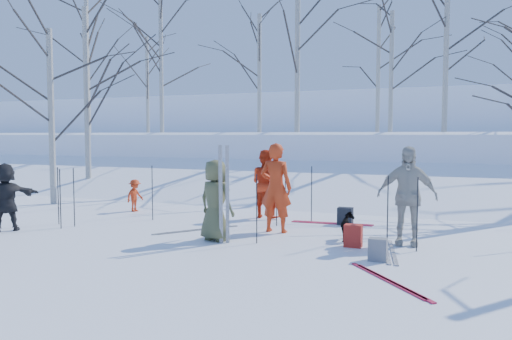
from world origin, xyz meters
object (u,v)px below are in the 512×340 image
at_px(skier_olive_center, 216,200).
at_px(backpack_red, 353,236).
at_px(skier_red_seated, 135,195).
at_px(skier_cream_east, 407,196).
at_px(skier_grey_west, 5,197).
at_px(dog, 348,227).
at_px(backpack_grey, 378,250).
at_px(skier_red_north, 276,188).
at_px(backpack_dark, 345,216).
at_px(skier_redor_behind, 266,184).

xyz_separation_m(skier_olive_center, backpack_red, (2.63, 0.47, -0.59)).
xyz_separation_m(skier_red_seated, backpack_red, (6.39, -2.07, -0.23)).
height_order(skier_cream_east, skier_grey_west, skier_cream_east).
xyz_separation_m(dog, backpack_grey, (0.80, -1.44, -0.08)).
bearing_deg(backpack_grey, skier_grey_west, -176.96).
relative_size(skier_olive_center, skier_red_north, 0.84).
distance_m(backpack_red, backpack_grey, 1.07).
bearing_deg(backpack_dark, skier_red_seated, -178.15).
bearing_deg(skier_red_north, skier_red_seated, -16.29).
bearing_deg(dog, backpack_dark, -91.42).
relative_size(skier_red_seated, backpack_dark, 2.20).
distance_m(skier_red_north, skier_grey_west, 5.88).
relative_size(skier_grey_west, backpack_red, 3.54).
xyz_separation_m(skier_cream_east, skier_grey_west, (-8.20, -1.87, -0.20)).
relative_size(skier_olive_center, backpack_red, 3.82).
distance_m(skier_cream_east, skier_grey_west, 8.42).
height_order(skier_grey_west, dog, skier_grey_west).
xyz_separation_m(skier_red_north, backpack_red, (1.83, -0.81, -0.75)).
relative_size(skier_red_seated, backpack_grey, 2.31).
bearing_deg(skier_red_seated, backpack_grey, -105.26).
xyz_separation_m(skier_grey_west, backpack_dark, (6.67, 3.56, -0.54)).
bearing_deg(dog, skier_grey_west, -0.75).
bearing_deg(skier_grey_west, skier_cream_east, 139.07).
distance_m(skier_grey_west, backpack_red, 7.44).
bearing_deg(skier_redor_behind, skier_cream_east, 177.35).
height_order(skier_redor_behind, backpack_red, skier_redor_behind).
xyz_separation_m(skier_red_north, skier_red_seated, (-4.56, 1.26, -0.52)).
xyz_separation_m(backpack_red, backpack_grey, (0.59, -0.89, -0.02)).
relative_size(skier_grey_west, backpack_dark, 3.71).
height_order(skier_red_north, backpack_dark, skier_red_north).
height_order(dog, backpack_dark, dog).
xyz_separation_m(skier_redor_behind, dog, (2.49, -1.91, -0.59)).
distance_m(dog, backpack_dark, 1.76).
height_order(skier_red_seated, backpack_red, skier_red_seated).
bearing_deg(skier_red_seated, skier_olive_center, -116.31).
relative_size(skier_red_north, skier_grey_west, 1.29).
bearing_deg(backpack_red, backpack_dark, 105.73).
bearing_deg(skier_red_seated, skier_redor_behind, -76.17).
relative_size(skier_redor_behind, backpack_grey, 4.53).
bearing_deg(skier_redor_behind, backpack_grey, 159.73).
relative_size(skier_red_north, skier_red_seated, 2.18).
bearing_deg(backpack_dark, skier_redor_behind, 174.25).
bearing_deg(skier_redor_behind, dog, 167.74).
xyz_separation_m(skier_red_seated, dog, (6.18, -1.52, -0.17)).
bearing_deg(skier_olive_center, dog, -142.19).
bearing_deg(skier_grey_west, dog, 140.92).
bearing_deg(skier_cream_east, backpack_red, -150.73).
distance_m(skier_redor_behind, backpack_red, 3.72).
bearing_deg(backpack_red, skier_olive_center, -169.90).
relative_size(skier_grey_west, backpack_grey, 3.91).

